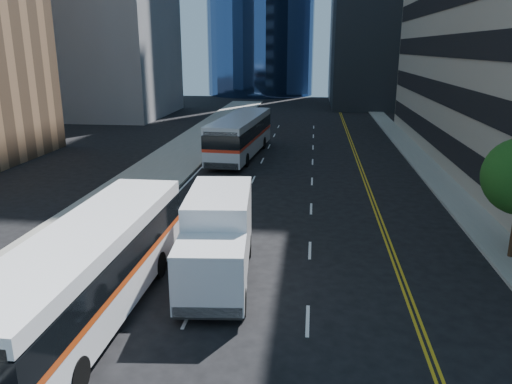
% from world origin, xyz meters
% --- Properties ---
extents(ground, '(160.00, 160.00, 0.00)m').
position_xyz_m(ground, '(0.00, 0.00, 0.00)').
color(ground, black).
rests_on(ground, ground).
extents(sidewalk_west, '(5.00, 90.00, 0.15)m').
position_xyz_m(sidewalk_west, '(-10.50, 25.00, 0.07)').
color(sidewalk_west, gray).
rests_on(sidewalk_west, ground).
extents(sidewalk_east, '(2.00, 90.00, 0.15)m').
position_xyz_m(sidewalk_east, '(9.00, 25.00, 0.07)').
color(sidewalk_east, gray).
rests_on(sidewalk_east, ground).
extents(bus_front, '(2.76, 12.29, 3.16)m').
position_xyz_m(bus_front, '(-6.60, 1.39, 1.73)').
color(bus_front, white).
rests_on(bus_front, ground).
extents(bus_rear, '(3.80, 12.95, 3.29)m').
position_xyz_m(bus_rear, '(-5.46, 27.60, 1.80)').
color(bus_rear, silver).
rests_on(bus_rear, ground).
extents(box_truck, '(2.98, 7.07, 3.30)m').
position_xyz_m(box_truck, '(-3.01, 4.69, 1.74)').
color(box_truck, silver).
rests_on(box_truck, ground).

